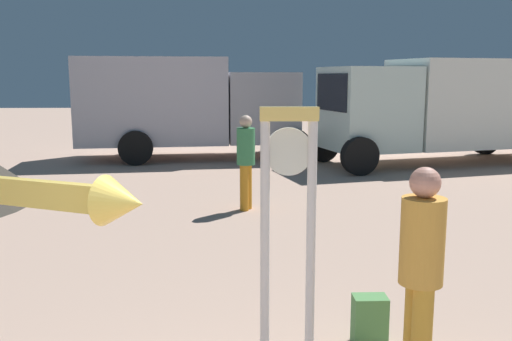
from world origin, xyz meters
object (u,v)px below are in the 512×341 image
(backpack, at_px, (369,321))
(box_truck_far, at_px, (457,105))
(standing_clock, at_px, (288,220))
(person_distant, at_px, (246,157))
(arrow_sign, at_px, (35,256))
(box_truck_near, at_px, (184,104))
(person_near_clock, at_px, (421,267))

(backpack, height_order, box_truck_far, box_truck_far)
(standing_clock, bearing_deg, backpack, 34.50)
(box_truck_far, bearing_deg, backpack, -114.71)
(person_distant, bearing_deg, arrow_sign, -100.44)
(person_distant, bearing_deg, standing_clock, -87.75)
(backpack, relative_size, box_truck_far, 0.06)
(backpack, xyz_separation_m, person_distant, (-0.98, 5.00, 0.70))
(backpack, distance_m, person_distant, 5.14)
(standing_clock, xyz_separation_m, box_truck_near, (-1.83, 11.81, 0.28))
(arrow_sign, distance_m, person_near_clock, 2.62)
(standing_clock, xyz_separation_m, box_truck_far, (5.49, 10.79, 0.28))
(backpack, xyz_separation_m, box_truck_far, (4.73, 10.27, 1.32))
(arrow_sign, bearing_deg, box_truck_near, 91.72)
(standing_clock, xyz_separation_m, arrow_sign, (-1.44, -1.12, 0.11))
(person_near_clock, distance_m, backpack, 1.00)
(person_near_clock, xyz_separation_m, person_distant, (-1.17, 5.67, -0.01))
(person_near_clock, bearing_deg, box_truck_far, 67.49)
(box_truck_near, distance_m, box_truck_far, 7.39)
(arrow_sign, distance_m, backpack, 2.98)
(backpack, distance_m, box_truck_far, 11.38)
(box_truck_far, bearing_deg, person_near_clock, -112.51)
(person_near_clock, distance_m, box_truck_near, 12.29)
(backpack, bearing_deg, person_near_clock, -73.70)
(box_truck_near, bearing_deg, person_near_clock, -76.89)
(person_distant, relative_size, box_truck_near, 0.25)
(arrow_sign, xyz_separation_m, box_truck_near, (-0.39, 12.93, 0.17))
(backpack, height_order, person_distant, person_distant)
(person_near_clock, xyz_separation_m, backpack, (-0.20, 0.67, -0.72))
(arrow_sign, bearing_deg, box_truck_far, 59.82)
(person_distant, relative_size, box_truck_far, 0.22)
(person_distant, bearing_deg, box_truck_near, 104.37)
(person_near_clock, bearing_deg, box_truck_near, 103.11)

